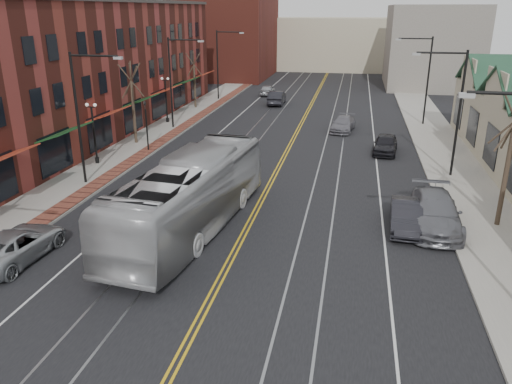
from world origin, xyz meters
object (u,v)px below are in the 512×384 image
at_px(parked_car_b, 406,216).
at_px(parked_car_c, 435,212).
at_px(parked_car_d, 386,144).
at_px(parked_suv, 16,245).
at_px(transit_bus, 191,195).

xyz_separation_m(parked_car_b, parked_car_c, (1.43, 0.45, 0.14)).
bearing_deg(parked_car_c, parked_car_d, 98.64).
distance_m(parked_suv, parked_car_d, 26.94).
xyz_separation_m(parked_suv, parked_car_c, (18.60, 7.17, 0.15)).
xyz_separation_m(parked_car_b, parked_car_d, (-0.37, 14.34, 0.01)).
relative_size(parked_suv, parked_car_b, 1.17).
relative_size(transit_bus, parked_car_d, 3.15).
bearing_deg(parked_car_d, parked_car_b, -82.49).
bearing_deg(parked_car_b, parked_car_c, 20.62).
bearing_deg(parked_car_b, transit_bus, -165.01).
relative_size(transit_bus, parked_suv, 2.65).
bearing_deg(parked_car_c, transit_bus, -166.09).
relative_size(transit_bus, parked_car_c, 2.29).
height_order(parked_suv, parked_car_d, parked_car_d).
bearing_deg(parked_car_d, transit_bus, -115.51).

